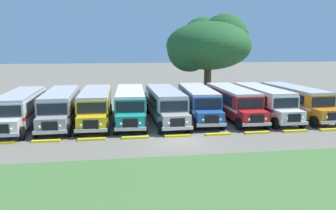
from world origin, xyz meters
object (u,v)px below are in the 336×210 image
(parked_bus_slot_2, at_px, (96,104))
(parked_bus_slot_4, at_px, (165,103))
(parked_bus_slot_0, at_px, (21,107))
(parked_bus_slot_1, at_px, (61,105))
(parked_bus_slot_3, at_px, (130,104))
(parked_bus_slot_6, at_px, (233,101))
(parked_bus_slot_5, at_px, (198,101))
(parked_bus_slot_7, at_px, (263,100))
(parked_bus_slot_8, at_px, (295,100))
(broad_shade_tree, at_px, (208,44))

(parked_bus_slot_2, height_order, parked_bus_slot_4, same)
(parked_bus_slot_0, xyz_separation_m, parked_bus_slot_1, (3.24, 0.39, 0.00))
(parked_bus_slot_3, bearing_deg, parked_bus_slot_2, -87.15)
(parked_bus_slot_1, xyz_separation_m, parked_bus_slot_6, (15.87, 0.08, 0.00))
(parked_bus_slot_1, height_order, parked_bus_slot_5, same)
(parked_bus_slot_0, distance_m, parked_bus_slot_4, 12.56)
(parked_bus_slot_1, distance_m, parked_bus_slot_5, 12.57)
(parked_bus_slot_5, relative_size, parked_bus_slot_6, 1.00)
(parked_bus_slot_0, bearing_deg, parked_bus_slot_7, 89.70)
(parked_bus_slot_4, bearing_deg, parked_bus_slot_1, -92.73)
(parked_bus_slot_8, bearing_deg, parked_bus_slot_7, -92.11)
(parked_bus_slot_3, height_order, broad_shade_tree, broad_shade_tree)
(parked_bus_slot_8, bearing_deg, parked_bus_slot_6, -94.00)
(parked_bus_slot_0, height_order, parked_bus_slot_8, same)
(parked_bus_slot_6, relative_size, broad_shade_tree, 0.89)
(parked_bus_slot_0, height_order, parked_bus_slot_4, same)
(parked_bus_slot_8, bearing_deg, broad_shade_tree, -162.90)
(parked_bus_slot_0, bearing_deg, broad_shade_tree, 124.01)
(parked_bus_slot_0, relative_size, parked_bus_slot_6, 1.00)
(parked_bus_slot_2, xyz_separation_m, broad_shade_tree, (14.10, 13.87, 5.44))
(parked_bus_slot_2, relative_size, parked_bus_slot_7, 1.00)
(parked_bus_slot_0, height_order, parked_bus_slot_5, same)
(parked_bus_slot_6, bearing_deg, parked_bus_slot_1, -90.15)
(parked_bus_slot_3, xyz_separation_m, broad_shade_tree, (10.99, 13.84, 5.44))
(parked_bus_slot_0, relative_size, parked_bus_slot_5, 1.00)
(parked_bus_slot_7, distance_m, parked_bus_slot_8, 3.32)
(parked_bus_slot_2, distance_m, broad_shade_tree, 20.51)
(parked_bus_slot_0, height_order, broad_shade_tree, broad_shade_tree)
(parked_bus_slot_6, bearing_deg, parked_bus_slot_3, -90.37)
(parked_bus_slot_4, bearing_deg, parked_bus_slot_0, -90.56)
(parked_bus_slot_3, xyz_separation_m, parked_bus_slot_5, (6.43, 0.34, 0.00))
(parked_bus_slot_8, bearing_deg, parked_bus_slot_2, -93.15)
(parked_bus_slot_3, distance_m, parked_bus_slot_4, 3.20)
(parked_bus_slot_6, bearing_deg, parked_bus_slot_5, -96.19)
(parked_bus_slot_2, distance_m, parked_bus_slot_8, 19.17)
(parked_bus_slot_5, relative_size, parked_bus_slot_8, 1.00)
(parked_bus_slot_2, xyz_separation_m, parked_bus_slot_5, (9.53, 0.36, 0.00))
(parked_bus_slot_3, bearing_deg, parked_bus_slot_4, 86.70)
(parked_bus_slot_5, bearing_deg, parked_bus_slot_8, 90.07)
(parked_bus_slot_2, height_order, parked_bus_slot_3, same)
(parked_bus_slot_5, xyz_separation_m, parked_bus_slot_6, (3.31, -0.33, 0.00))
(parked_bus_slot_3, bearing_deg, parked_bus_slot_1, -86.94)
(parked_bus_slot_4, height_order, parked_bus_slot_6, same)
(parked_bus_slot_2, relative_size, parked_bus_slot_3, 1.00)
(parked_bus_slot_5, distance_m, parked_bus_slot_7, 6.34)
(parked_bus_slot_4, bearing_deg, parked_bus_slot_6, 91.70)
(parked_bus_slot_4, distance_m, parked_bus_slot_8, 12.88)
(parked_bus_slot_4, relative_size, parked_bus_slot_6, 1.00)
(parked_bus_slot_1, relative_size, parked_bus_slot_7, 1.00)
(parked_bus_slot_2, xyz_separation_m, parked_bus_slot_3, (3.11, 0.02, 0.00))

